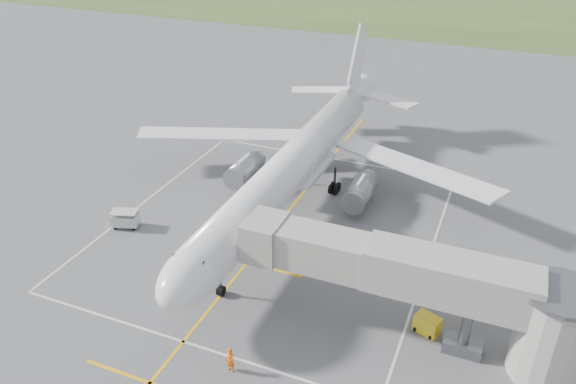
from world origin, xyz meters
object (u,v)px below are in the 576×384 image
at_px(ramp_worker_nose, 230,360).
at_px(jet_bridge, 436,288).
at_px(ramp_worker_wing, 254,200).
at_px(gpu_unit, 427,325).
at_px(baggage_cart, 125,219).
at_px(airliner, 295,164).

bearing_deg(ramp_worker_nose, jet_bridge, 43.71).
bearing_deg(ramp_worker_wing, gpu_unit, -150.96).
bearing_deg(ramp_worker_wing, baggage_cart, 98.64).
bearing_deg(jet_bridge, ramp_worker_wing, 147.83).
relative_size(jet_bridge, gpu_unit, 11.48).
height_order(baggage_cart, ramp_worker_wing, ramp_worker_wing).
bearing_deg(ramp_worker_wing, airliner, -87.12).
xyz_separation_m(jet_bridge, ramp_worker_wing, (-19.10, 12.01, -3.86)).
bearing_deg(jet_bridge, airliner, 137.81).
relative_size(jet_bridge, baggage_cart, 8.66).
distance_m(airliner, jet_bridge, 21.22).
height_order(airliner, gpu_unit, airliner).
distance_m(ramp_worker_nose, ramp_worker_wing, 21.03).
bearing_deg(gpu_unit, ramp_worker_nose, -122.29).
bearing_deg(ramp_worker_wing, jet_bridge, -152.80).
bearing_deg(baggage_cart, jet_bridge, -27.04).
distance_m(jet_bridge, ramp_worker_nose, 14.23).
distance_m(airliner, baggage_cart, 16.63).
bearing_deg(airliner, ramp_worker_nose, -78.87).
relative_size(jet_bridge, ramp_worker_nose, 12.67).
bearing_deg(jet_bridge, ramp_worker_nose, -146.50).
xyz_separation_m(jet_bridge, ramp_worker_nose, (-11.43, -7.56, -3.82)).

